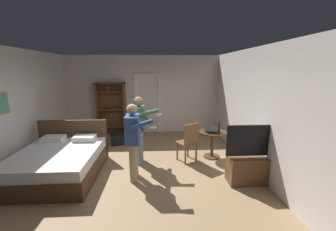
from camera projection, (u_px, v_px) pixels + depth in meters
The scene contains 15 objects.
ground_plane at pixel (136, 172), 4.69m from camera, with size 6.71×6.71×0.00m, color #997A56.
wall_back at pixel (143, 95), 7.42m from camera, with size 5.57×0.12×2.75m, color silver.
wall_left at pixel (0, 114), 4.24m from camera, with size 0.15×6.34×2.75m.
wall_right at pixel (259, 111), 4.54m from camera, with size 0.12×6.34×2.75m, color silver.
doorway_frame at pixel (147, 99), 7.39m from camera, with size 0.93×0.08×2.13m.
bed at pixel (60, 161), 4.52m from camera, with size 1.68×1.95×1.02m.
bookshelf at pixel (111, 107), 7.23m from camera, with size 0.98×0.32×1.84m.
tv_flatscreen at pixel (251, 165), 4.19m from camera, with size 1.07×0.40×1.22m.
side_table at pixel (212, 140), 5.39m from camera, with size 0.70×0.70×0.70m.
laptop at pixel (211, 130), 5.29m from camera, with size 0.42×0.42×0.16m.
bottle_on_table at pixel (219, 128), 5.25m from camera, with size 0.06×0.06×0.27m.
wooden_chair at pixel (189, 141), 5.11m from camera, with size 0.57×0.57×0.99m.
person_blue_shirt at pixel (133, 136), 4.23m from camera, with size 0.62×0.62×1.60m.
person_striped_shirt at pixel (140, 125), 4.98m from camera, with size 0.67×0.58×1.64m.
suitcase_dark at pixel (120, 139), 6.43m from camera, with size 0.54×0.37×0.31m, color black.
Camera 1 is at (0.48, -4.33, 2.27)m, focal length 22.19 mm.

